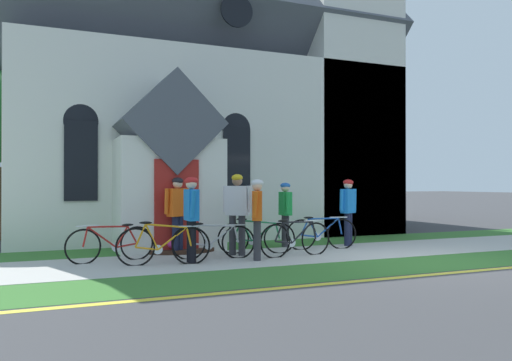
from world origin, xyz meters
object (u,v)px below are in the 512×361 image
bicycle_orange (321,233)px  cyclist_in_green_jersey (191,212)px  bicycle_black (163,245)px  cyclist_in_blue_jersey (178,209)px  cyclist_in_red_jersey (285,210)px  cyclist_in_yellow_jersey (257,213)px  cyclist_in_white_jersey (348,207)px  bicycle_white (213,241)px  church_sign (171,199)px  cyclist_in_orange_jersey (237,207)px  bicycle_blue (111,244)px  roadside_conifer (343,112)px  bicycle_red (256,237)px  bicycle_yellow (296,239)px

bicycle_orange → cyclist_in_green_jersey: bearing=-166.3°
bicycle_black → cyclist_in_blue_jersey: size_ratio=1.04×
cyclist_in_blue_jersey → cyclist_in_red_jersey: 2.79m
cyclist_in_yellow_jersey → cyclist_in_red_jersey: bearing=49.2°
cyclist_in_white_jersey → bicycle_white: bearing=-168.3°
church_sign → cyclist_in_red_jersey: size_ratio=1.31×
bicycle_black → cyclist_in_red_jersey: bearing=25.3°
cyclist_in_red_jersey → cyclist_in_orange_jersey: size_ratio=0.90×
cyclist_in_blue_jersey → cyclist_in_yellow_jersey: size_ratio=1.03×
bicycle_white → cyclist_in_yellow_jersey: size_ratio=1.03×
cyclist_in_green_jersey → bicycle_blue: bearing=151.5°
cyclist_in_blue_jersey → roadside_conifer: (9.10, 7.58, 3.62)m
bicycle_blue → roadside_conifer: roadside_conifer is taller
cyclist_in_white_jersey → roadside_conifer: roadside_conifer is taller
cyclist_in_red_jersey → bicycle_blue: bearing=-169.4°
bicycle_red → cyclist_in_blue_jersey: size_ratio=0.97×
church_sign → roadside_conifer: roadside_conifer is taller
bicycle_white → roadside_conifer: roadside_conifer is taller
cyclist_in_green_jersey → cyclist_in_yellow_jersey: (1.34, -0.14, -0.03)m
church_sign → bicycle_red: 2.46m
bicycle_white → cyclist_in_white_jersey: bearing=11.7°
cyclist_in_white_jersey → cyclist_in_yellow_jersey: size_ratio=1.01×
cyclist_in_green_jersey → cyclist_in_orange_jersey: cyclist_in_orange_jersey is taller
cyclist_in_white_jersey → bicycle_yellow: bearing=-151.3°
bicycle_red → cyclist_in_orange_jersey: (-0.50, -0.14, 0.68)m
church_sign → bicycle_white: bearing=-80.3°
church_sign → cyclist_in_green_jersey: size_ratio=1.22×
cyclist_in_yellow_jersey → roadside_conifer: (7.80, 9.02, 3.65)m
bicycle_blue → cyclist_in_red_jersey: size_ratio=1.11×
roadside_conifer → bicycle_yellow: bearing=-127.7°
bicycle_white → cyclist_in_white_jersey: cyclist_in_white_jersey is taller
cyclist_in_yellow_jersey → bicycle_red: bearing=68.6°
bicycle_blue → cyclist_in_red_jersey: 4.36m
cyclist_in_yellow_jersey → cyclist_in_blue_jersey: bearing=131.9°
bicycle_blue → cyclist_in_white_jersey: (5.80, 0.38, 0.61)m
church_sign → cyclist_in_blue_jersey: size_ratio=1.22×
cyclist_in_yellow_jersey → cyclist_in_red_jersey: (1.48, 1.72, -0.05)m
bicycle_orange → bicycle_red: (-1.71, -0.07, -0.01)m
bicycle_white → cyclist_in_blue_jersey: 1.24m
bicycle_blue → cyclist_in_yellow_jersey: cyclist_in_yellow_jersey is taller
bicycle_yellow → bicycle_red: bicycle_yellow is taller
bicycle_blue → cyclist_in_red_jersey: bearing=10.6°
church_sign → bicycle_yellow: 3.37m
church_sign → roadside_conifer: bearing=35.4°
bicycle_yellow → cyclist_in_yellow_jersey: size_ratio=1.06×
bicycle_black → cyclist_in_green_jersey: cyclist_in_green_jersey is taller
cyclist_in_red_jersey → bicycle_orange: bearing=-52.1°
cyclist_in_green_jersey → cyclist_in_red_jersey: cyclist_in_green_jersey is taller
bicycle_red → bicycle_black: size_ratio=0.93×
bicycle_black → cyclist_in_orange_jersey: 1.99m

